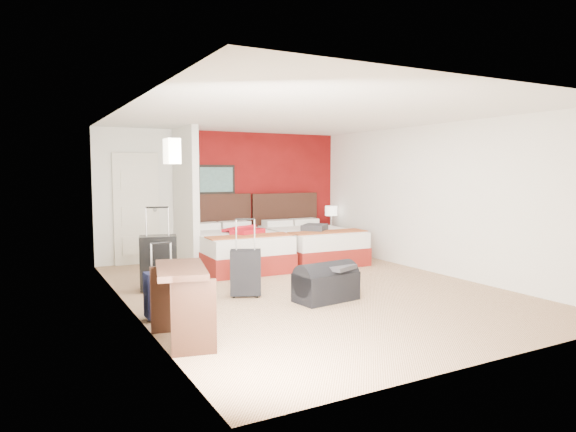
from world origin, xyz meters
TOP-DOWN VIEW (x-y plane):
  - ground at (0.00, 0.00)m, footprint 6.50×6.50m
  - room_walls at (-1.40, 1.42)m, footprint 5.02×6.52m
  - red_accent_panel at (0.75, 3.23)m, footprint 3.50×0.04m
  - partition_wall at (-1.00, 2.61)m, footprint 0.12×1.20m
  - entry_door at (-1.75, 3.20)m, footprint 0.82×0.06m
  - bed_left at (-0.25, 2.08)m, footprint 1.50×2.09m
  - bed_right at (1.28, 2.02)m, footprint 1.50×2.08m
  - red_suitcase_open at (-0.15, 1.98)m, footprint 0.77×0.89m
  - jacket_bundle at (1.18, 1.72)m, footprint 0.64×0.64m
  - nightstand at (2.28, 2.84)m, footprint 0.39×0.39m
  - table_lamp at (2.28, 2.84)m, footprint 0.30×0.30m
  - suitcase_black at (-1.94, 0.90)m, footprint 0.57×0.43m
  - suitcase_charcoal at (-0.97, 0.00)m, footprint 0.48×0.41m
  - suitcase_navy at (-2.25, -0.51)m, footprint 0.38×0.24m
  - duffel_bag at (-0.13, -0.72)m, footprint 0.88×0.54m
  - jacket_draped at (0.02, -0.77)m, footprint 0.52×0.49m
  - desk at (-2.30, -1.43)m, footprint 0.66×1.01m

SIDE VIEW (x-z plane):
  - ground at x=0.00m, z-range 0.00..0.00m
  - duffel_bag at x=-0.13m, z-range 0.00..0.42m
  - nightstand at x=2.28m, z-range 0.00..0.50m
  - suitcase_navy at x=-2.25m, z-range 0.00..0.52m
  - bed_right at x=1.28m, z-range 0.00..0.61m
  - suitcase_charcoal at x=-0.97m, z-range 0.00..0.61m
  - bed_left at x=-0.25m, z-range 0.00..0.61m
  - suitcase_black at x=-1.94m, z-range 0.00..0.77m
  - desk at x=-2.30m, z-range 0.00..0.77m
  - jacket_draped at x=0.02m, z-range 0.42..0.48m
  - red_suitcase_open at x=-0.15m, z-range 0.61..0.71m
  - jacket_bundle at x=1.18m, z-range 0.61..0.73m
  - table_lamp at x=2.28m, z-range 0.50..0.97m
  - entry_door at x=-1.75m, z-range 0.00..2.05m
  - red_accent_panel at x=0.75m, z-range 0.00..2.50m
  - partition_wall at x=-1.00m, z-range 0.00..2.50m
  - room_walls at x=-1.40m, z-range 0.01..2.51m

